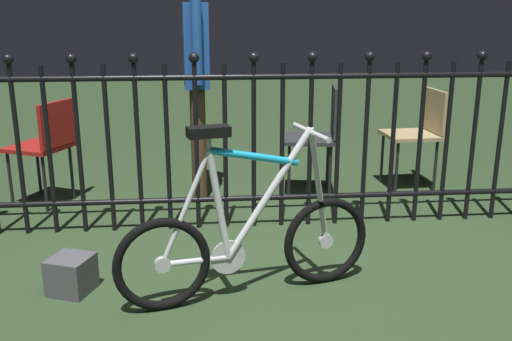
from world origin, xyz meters
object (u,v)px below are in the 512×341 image
at_px(chair_red, 46,141).
at_px(person_visitor, 196,64).
at_px(display_crate, 71,274).
at_px(chair_tan, 420,128).
at_px(chair_charcoal, 320,130).
at_px(bicycle, 248,239).

bearing_deg(chair_red, person_visitor, 3.36).
bearing_deg(display_crate, person_visitor, 66.59).
xyz_separation_m(chair_tan, display_crate, (-2.46, -1.63, -0.40)).
distance_m(chair_charcoal, display_crate, 2.25).
distance_m(bicycle, chair_charcoal, 1.79).
relative_size(bicycle, chair_red, 1.68).
bearing_deg(display_crate, bicycle, -7.51).
bearing_deg(chair_red, chair_charcoal, 1.70).
bearing_deg(chair_charcoal, display_crate, -136.69).
bearing_deg(bicycle, display_crate, 172.49).
height_order(chair_charcoal, person_visitor, person_visitor).
xyz_separation_m(chair_red, display_crate, (0.47, -1.46, -0.39)).
relative_size(chair_charcoal, person_visitor, 0.50).
xyz_separation_m(chair_charcoal, display_crate, (-1.61, -1.52, -0.43)).
relative_size(person_visitor, display_crate, 8.51).
bearing_deg(display_crate, chair_red, 107.71).
bearing_deg(bicycle, chair_red, 131.20).
bearing_deg(display_crate, chair_charcoal, 43.31).
relative_size(chair_tan, display_crate, 4.00).
bearing_deg(person_visitor, chair_red, -176.64).
height_order(chair_red, person_visitor, person_visitor).
xyz_separation_m(bicycle, chair_tan, (1.54, 1.75, 0.19)).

